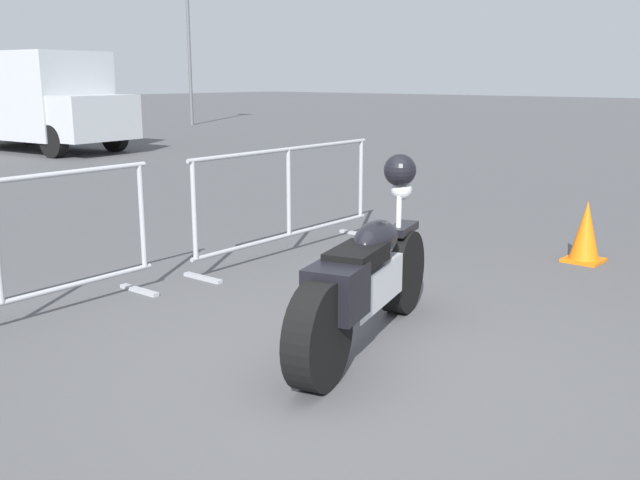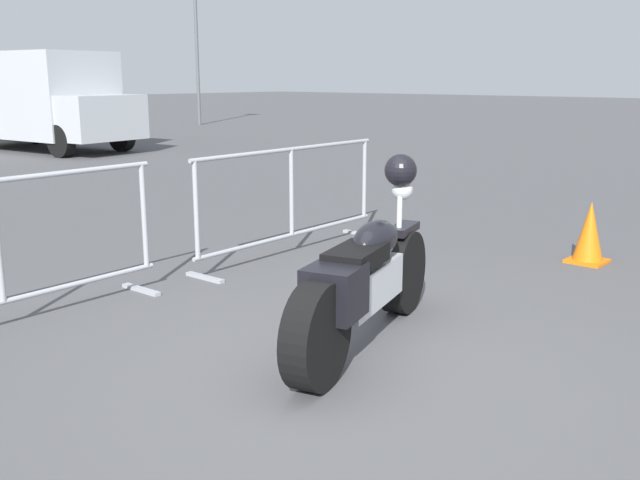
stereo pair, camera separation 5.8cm
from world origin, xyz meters
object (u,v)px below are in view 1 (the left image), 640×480
object	(u,v)px
delivery_van	(32,98)
street_lamp	(188,20)
traffic_cone	(586,232)
motorcycle	(366,278)
crowd_barrier_far	(289,199)

from	to	relation	value
delivery_van	street_lamp	world-z (taller)	street_lamp
street_lamp	traffic_cone	bearing A→B (deg)	-119.06
motorcycle	crowd_barrier_far	size ratio (longest dim) A/B	0.81
motorcycle	delivery_van	bearing A→B (deg)	53.48
crowd_barrier_far	delivery_van	world-z (taller)	delivery_van
crowd_barrier_far	delivery_van	distance (m)	12.37
motorcycle	street_lamp	size ratio (longest dim) A/B	0.37
delivery_van	motorcycle	bearing A→B (deg)	-26.97
delivery_van	street_lamp	xyz separation A→B (m)	(8.44, 4.48, 2.47)
motorcycle	crowd_barrier_far	world-z (taller)	motorcycle
traffic_cone	delivery_van	bearing A→B (deg)	82.29
delivery_van	traffic_cone	world-z (taller)	delivery_van
delivery_van	crowd_barrier_far	bearing A→B (deg)	-23.89
delivery_van	traffic_cone	distance (m)	14.32
crowd_barrier_far	traffic_cone	distance (m)	2.87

